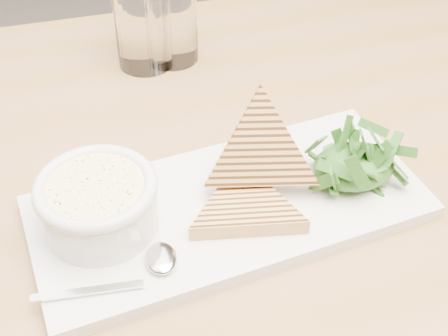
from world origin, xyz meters
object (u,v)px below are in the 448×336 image
object	(u,v)px
soup_bowl	(99,208)
glass_far	(143,26)
glass_near	(171,23)
table_top	(160,187)
platter	(229,207)

from	to	relation	value
soup_bowl	glass_far	world-z (taller)	glass_far
glass_near	glass_far	xyz separation A→B (m)	(-0.04, -0.00, 0.00)
table_top	soup_bowl	xyz separation A→B (m)	(-0.08, -0.08, 0.06)
platter	glass_near	bearing A→B (deg)	87.77
table_top	glass_near	distance (m)	0.27
platter	soup_bowl	xyz separation A→B (m)	(-0.14, 0.01, 0.03)
glass_far	glass_near	bearing A→B (deg)	3.70
soup_bowl	glass_far	distance (m)	0.34
soup_bowl	glass_far	size ratio (longest dim) A/B	0.98
table_top	platter	bearing A→B (deg)	-52.88
soup_bowl	glass_near	size ratio (longest dim) A/B	1.04
table_top	glass_near	xyz separation A→B (m)	(0.08, 0.25, 0.08)
table_top	glass_far	world-z (taller)	glass_far
table_top	soup_bowl	size ratio (longest dim) A/B	10.42
platter	glass_far	world-z (taller)	glass_far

